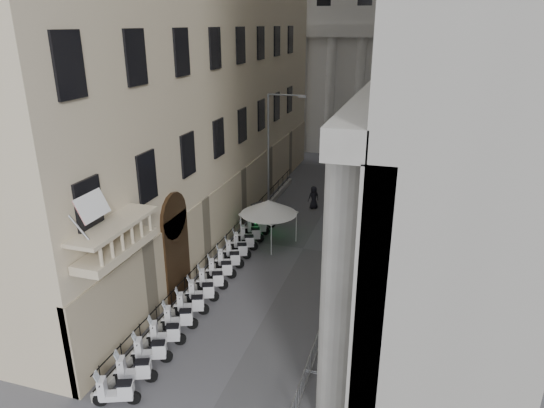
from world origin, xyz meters
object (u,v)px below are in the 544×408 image
(security_tent, at_px, (266,204))
(info_kiosk, at_px, (257,217))
(street_lamp, at_px, (273,142))
(pedestrian_a, at_px, (349,198))
(scooter_0, at_px, (118,405))
(pedestrian_b, at_px, (359,206))

(security_tent, height_order, info_kiosk, security_tent)
(street_lamp, bearing_deg, security_tent, -77.37)
(info_kiosk, bearing_deg, pedestrian_a, 72.74)
(info_kiosk, bearing_deg, security_tent, -23.68)
(scooter_0, distance_m, pedestrian_a, 23.40)
(scooter_0, height_order, info_kiosk, info_kiosk)
(scooter_0, height_order, pedestrian_a, pedestrian_a)
(scooter_0, xyz_separation_m, security_tent, (0.72, 15.77, 2.44))
(street_lamp, bearing_deg, pedestrian_b, -0.61)
(scooter_0, bearing_deg, security_tent, -23.90)
(scooter_0, height_order, security_tent, security_tent)
(scooter_0, bearing_deg, info_kiosk, -20.52)
(security_tent, distance_m, street_lamp, 6.09)
(security_tent, relative_size, pedestrian_b, 1.83)
(security_tent, bearing_deg, pedestrian_b, 43.76)
(pedestrian_a, bearing_deg, street_lamp, -4.24)
(street_lamp, bearing_deg, info_kiosk, -86.91)
(scooter_0, relative_size, street_lamp, 0.17)
(security_tent, distance_m, info_kiosk, 2.01)
(street_lamp, xyz_separation_m, pedestrian_b, (6.51, -0.15, -4.22))
(security_tent, xyz_separation_m, info_kiosk, (-0.94, 1.06, -1.43))
(street_lamp, bearing_deg, scooter_0, -88.17)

